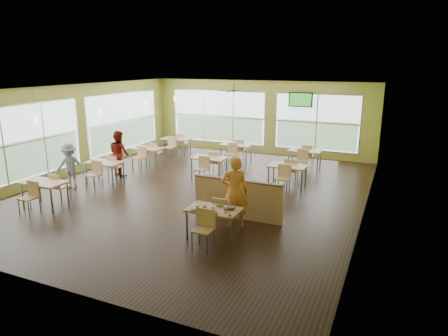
{
  "coord_description": "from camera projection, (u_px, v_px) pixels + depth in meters",
  "views": [
    {
      "loc": [
        5.62,
        -10.65,
        3.94
      ],
      "look_at": [
        1.32,
        -0.88,
        1.11
      ],
      "focal_mm": 32.0,
      "sensor_mm": 36.0,
      "label": 1
    }
  ],
  "objects": [
    {
      "name": "room",
      "position": [
        196.0,
        141.0,
        12.21
      ],
      "size": [
        12.0,
        12.04,
        3.2
      ],
      "color": "black",
      "rests_on": "ground"
    },
    {
      "name": "window_bays",
      "position": [
        173.0,
        126.0,
        15.99
      ],
      "size": [
        9.24,
        10.24,
        2.38
      ],
      "color": "white",
      "rests_on": "room"
    },
    {
      "name": "main_table",
      "position": [
        214.0,
        214.0,
        9.02
      ],
      "size": [
        1.22,
        1.52,
        0.87
      ],
      "color": "#DBAD76",
      "rests_on": "floor"
    },
    {
      "name": "half_wall_divider",
      "position": [
        238.0,
        199.0,
        10.33
      ],
      "size": [
        2.4,
        0.14,
        1.04
      ],
      "color": "#DBAD76",
      "rests_on": "floor"
    },
    {
      "name": "dining_tables",
      "position": [
        193.0,
        157.0,
        14.38
      ],
      "size": [
        6.92,
        8.72,
        0.87
      ],
      "color": "#DBAD76",
      "rests_on": "floor"
    },
    {
      "name": "pendant_lights",
      "position": [
        123.0,
        107.0,
        13.84
      ],
      "size": [
        0.11,
        7.31,
        0.86
      ],
      "color": "#2D2119",
      "rests_on": "ceiling"
    },
    {
      "name": "ceiling_fan",
      "position": [
        234.0,
        91.0,
        14.52
      ],
      "size": [
        1.25,
        1.25,
        0.29
      ],
      "color": "#2D2119",
      "rests_on": "ceiling"
    },
    {
      "name": "tv_backwall",
      "position": [
        301.0,
        100.0,
        16.51
      ],
      "size": [
        1.0,
        0.07,
        0.6
      ],
      "color": "black",
      "rests_on": "wall_back"
    },
    {
      "name": "man_plaid",
      "position": [
        235.0,
        192.0,
        9.69
      ],
      "size": [
        0.77,
        0.66,
        1.8
      ],
      "primitive_type": "imported",
      "rotation": [
        0.0,
        0.0,
        3.55
      ],
      "color": "#EC461A",
      "rests_on": "floor"
    },
    {
      "name": "patron_maroon",
      "position": [
        119.0,
        153.0,
        14.2
      ],
      "size": [
        0.97,
        0.87,
        1.62
      ],
      "primitive_type": "imported",
      "rotation": [
        0.0,
        0.0,
        2.75
      ],
      "color": "#5F140B",
      "rests_on": "floor"
    },
    {
      "name": "patron_grey",
      "position": [
        70.0,
        166.0,
        12.72
      ],
      "size": [
        1.08,
        0.82,
        1.48
      ],
      "primitive_type": "imported",
      "rotation": [
        0.0,
        0.0,
        0.32
      ],
      "color": "slate",
      "rests_on": "floor"
    },
    {
      "name": "cup_blue",
      "position": [
        198.0,
        207.0,
        8.9
      ],
      "size": [
        0.09,
        0.09,
        0.31
      ],
      "color": "white",
      "rests_on": "main_table"
    },
    {
      "name": "cup_yellow",
      "position": [
        205.0,
        207.0,
        8.92
      ],
      "size": [
        0.1,
        0.1,
        0.35
      ],
      "color": "white",
      "rests_on": "main_table"
    },
    {
      "name": "cup_red_near",
      "position": [
        213.0,
        208.0,
        8.82
      ],
      "size": [
        0.09,
        0.09,
        0.33
      ],
      "color": "white",
      "rests_on": "main_table"
    },
    {
      "name": "cup_red_far",
      "position": [
        226.0,
        209.0,
        8.78
      ],
      "size": [
        0.1,
        0.1,
        0.36
      ],
      "color": "white",
      "rests_on": "main_table"
    },
    {
      "name": "food_basket",
      "position": [
        230.0,
        208.0,
        8.97
      ],
      "size": [
        0.23,
        0.23,
        0.05
      ],
      "color": "black",
      "rests_on": "main_table"
    },
    {
      "name": "ketchup_cup",
      "position": [
        230.0,
        215.0,
        8.56
      ],
      "size": [
        0.06,
        0.06,
        0.03
      ],
      "primitive_type": "cylinder",
      "color": "#A52E15",
      "rests_on": "main_table"
    },
    {
      "name": "wrapper_left",
      "position": [
        194.0,
        210.0,
        8.86
      ],
      "size": [
        0.17,
        0.16,
        0.04
      ],
      "primitive_type": "ellipsoid",
      "rotation": [
        0.0,
        0.0,
        -0.11
      ],
      "color": "olive",
      "rests_on": "main_table"
    },
    {
      "name": "wrapper_mid",
      "position": [
        220.0,
        205.0,
        9.14
      ],
      "size": [
        0.19,
        0.17,
        0.05
      ],
      "primitive_type": "ellipsoid",
      "rotation": [
        0.0,
        0.0,
        0.05
      ],
      "color": "olive",
      "rests_on": "main_table"
    },
    {
      "name": "wrapper_right",
      "position": [
        216.0,
        214.0,
        8.65
      ],
      "size": [
        0.12,
        0.11,
        0.03
      ],
      "primitive_type": "ellipsoid",
      "rotation": [
        0.0,
        0.0,
        -0.01
      ],
      "color": "olive",
      "rests_on": "main_table"
    }
  ]
}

